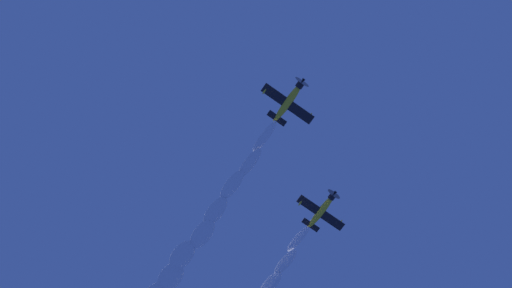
# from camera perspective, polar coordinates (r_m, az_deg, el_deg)

# --- Properties ---
(airplane_lead) EXTENTS (7.31, 7.11, 2.86)m
(airplane_lead) POSITION_cam_1_polar(r_m,az_deg,el_deg) (90.78, 2.95, 3.86)
(airplane_lead) COLOR gold
(airplane_left_wingman) EXTENTS (7.34, 7.07, 2.79)m
(airplane_left_wingman) POSITION_cam_1_polar(r_m,az_deg,el_deg) (101.38, 5.87, -5.85)
(airplane_left_wingman) COLOR gold
(smoke_trail_lead) EXTENTS (30.81, 39.68, 7.51)m
(smoke_trail_lead) POSITION_cam_1_polar(r_m,az_deg,el_deg) (103.71, -8.14, -12.24)
(smoke_trail_lead) COLOR white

